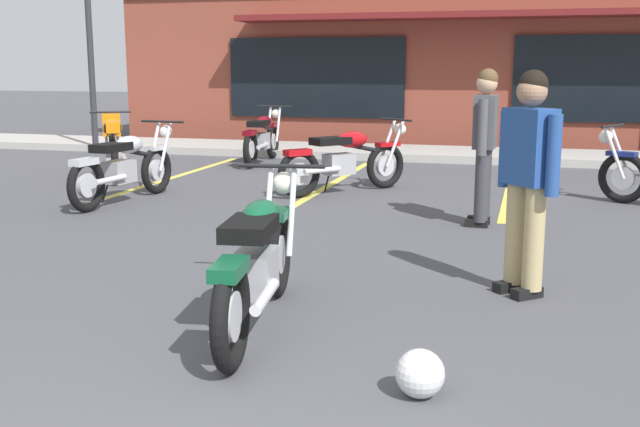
% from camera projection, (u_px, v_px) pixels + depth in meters
% --- Properties ---
extents(ground_plane, '(80.00, 80.00, 0.00)m').
position_uv_depth(ground_plane, '(339.00, 269.00, 6.49)').
color(ground_plane, '#47474C').
extents(sidewalk_kerb, '(22.00, 1.80, 0.14)m').
position_uv_depth(sidewalk_kerb, '(447.00, 154.00, 14.34)').
color(sidewalk_kerb, '#A8A59E').
rests_on(sidewalk_kerb, ground_plane).
extents(brick_storefront_building, '(15.23, 5.91, 3.48)m').
position_uv_depth(brick_storefront_building, '(469.00, 64.00, 17.98)').
color(brick_storefront_building, brown).
rests_on(brick_storefront_building, ground_plane).
extents(painted_stall_lines, '(7.72, 4.80, 0.01)m').
position_uv_depth(painted_stall_lines, '(419.00, 186.00, 10.95)').
color(painted_stall_lines, '#DBCC4C').
rests_on(painted_stall_lines, ground_plane).
extents(motorcycle_foreground_classic, '(0.73, 2.10, 0.98)m').
position_uv_depth(motorcycle_foreground_classic, '(259.00, 259.00, 4.96)').
color(motorcycle_foreground_classic, black).
rests_on(motorcycle_foreground_classic, ground_plane).
extents(motorcycle_red_sportbike, '(1.55, 1.74, 0.98)m').
position_uv_depth(motorcycle_red_sportbike, '(345.00, 159.00, 10.30)').
color(motorcycle_red_sportbike, black).
rests_on(motorcycle_red_sportbike, ground_plane).
extents(motorcycle_black_cruiser, '(0.66, 2.11, 0.98)m').
position_uv_depth(motorcycle_black_cruiser, '(262.00, 137.00, 13.48)').
color(motorcycle_black_cruiser, black).
rests_on(motorcycle_black_cruiser, ground_plane).
extents(motorcycle_blue_standard, '(1.35, 1.86, 0.98)m').
position_uv_depth(motorcycle_blue_standard, '(113.00, 143.00, 11.79)').
color(motorcycle_blue_standard, black).
rests_on(motorcycle_blue_standard, ground_plane).
extents(motorcycle_orange_scrambler, '(0.70, 2.11, 0.98)m').
position_uv_depth(motorcycle_orange_scrambler, '(125.00, 166.00, 9.60)').
color(motorcycle_orange_scrambler, black).
rests_on(motorcycle_orange_scrambler, ground_plane).
extents(person_in_black_shirt, '(0.29, 0.60, 1.68)m').
position_uv_depth(person_in_black_shirt, '(485.00, 138.00, 8.08)').
color(person_in_black_shirt, black).
rests_on(person_in_black_shirt, ground_plane).
extents(person_in_shorts_foreground, '(0.48, 0.51, 1.68)m').
position_uv_depth(person_in_shorts_foreground, '(528.00, 170.00, 5.60)').
color(person_in_shorts_foreground, black).
rests_on(person_in_shorts_foreground, ground_plane).
extents(helmet_on_pavement, '(0.26, 0.26, 0.26)m').
position_uv_depth(helmet_on_pavement, '(420.00, 373.00, 3.96)').
color(helmet_on_pavement, silver).
rests_on(helmet_on_pavement, ground_plane).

